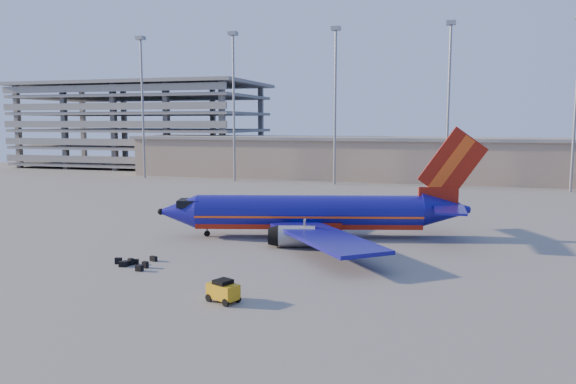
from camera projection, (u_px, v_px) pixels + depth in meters
name	position (u px, v px, depth m)	size (l,w,h in m)	color
ground	(290.00, 231.00, 59.47)	(220.00, 220.00, 0.00)	slate
terminal_building	(421.00, 159.00, 111.19)	(122.00, 16.00, 8.50)	gray
parking_garage	(143.00, 121.00, 146.11)	(62.00, 32.00, 21.40)	slate
light_mast_row	(390.00, 88.00, 99.58)	(101.60, 1.60, 28.65)	gray
aircraft_main	(316.00, 214.00, 56.14)	(32.03, 30.39, 11.08)	navy
baggage_tug	(223.00, 290.00, 35.93)	(2.37, 1.94, 1.47)	#CA9212
luggage_pile	(134.00, 263.00, 45.05)	(3.41, 3.57, 0.53)	black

